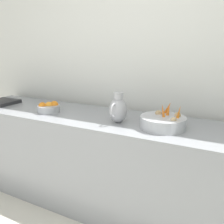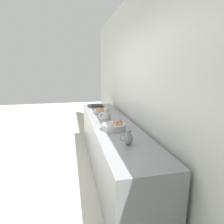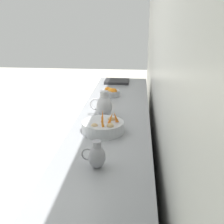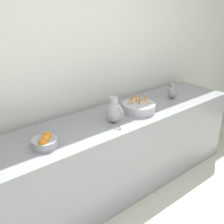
# 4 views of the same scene
# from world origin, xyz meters

# --- Properties ---
(tile_wall_left) EXTENTS (0.10, 7.70, 3.00)m
(tile_wall_left) POSITION_xyz_m (-1.95, 0.39, 1.50)
(tile_wall_left) COLOR silver
(tile_wall_left) RESTS_ON ground_plane
(prep_counter) EXTENTS (0.68, 3.37, 0.89)m
(prep_counter) POSITION_xyz_m (-1.50, -0.11, 0.44)
(prep_counter) COLOR gray
(prep_counter) RESTS_ON ground_plane
(vegetable_colander) EXTENTS (0.35, 0.35, 0.19)m
(vegetable_colander) POSITION_xyz_m (-1.45, 0.32, 0.94)
(vegetable_colander) COLOR #ADAFB5
(vegetable_colander) RESTS_ON prep_counter
(orange_bowl) EXTENTS (0.21, 0.21, 0.11)m
(orange_bowl) POSITION_xyz_m (-1.40, -0.78, 0.93)
(orange_bowl) COLOR #9EA0A5
(orange_bowl) RESTS_ON prep_counter
(metal_pitcher_tall) EXTENTS (0.21, 0.15, 0.25)m
(metal_pitcher_tall) POSITION_xyz_m (-1.41, -0.05, 1.00)
(metal_pitcher_tall) COLOR #A3A3A8
(metal_pitcher_tall) RESTS_ON prep_counter
(metal_pitcher_short) EXTENTS (0.16, 0.11, 0.19)m
(metal_pitcher_short) POSITION_xyz_m (-1.48, 0.90, 0.97)
(metal_pitcher_short) COLOR gray
(metal_pitcher_short) RESTS_ON prep_counter
(counter_sink_basin) EXTENTS (0.34, 0.30, 0.04)m
(counter_sink_basin) POSITION_xyz_m (-1.42, -1.49, 0.91)
(counter_sink_basin) COLOR #232326
(counter_sink_basin) RESTS_ON prep_counter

